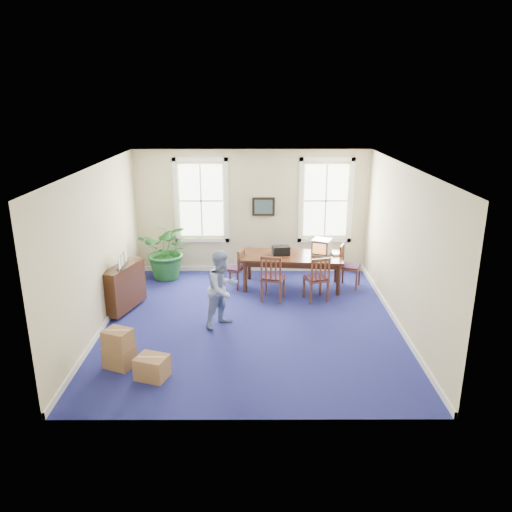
{
  "coord_description": "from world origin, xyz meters",
  "views": [
    {
      "loc": [
        0.07,
        -9.38,
        4.45
      ],
      "look_at": [
        0.1,
        0.6,
        1.25
      ],
      "focal_mm": 35.0,
      "sensor_mm": 36.0,
      "label": 1
    }
  ],
  "objects_px": {
    "chair_near_left": "(273,277)",
    "crt_tv": "(322,247)",
    "conference_table": "(292,271)",
    "man": "(223,289)",
    "potted_plant": "(168,250)",
    "cardboard_boxes": "(130,345)",
    "credenza": "(124,290)"
  },
  "relations": [
    {
      "from": "credenza",
      "to": "potted_plant",
      "type": "xyz_separation_m",
      "value": [
        0.61,
        2.04,
        0.26
      ]
    },
    {
      "from": "chair_near_left",
      "to": "man",
      "type": "relative_size",
      "value": 0.69
    },
    {
      "from": "chair_near_left",
      "to": "cardboard_boxes",
      "type": "height_order",
      "value": "chair_near_left"
    },
    {
      "from": "man",
      "to": "credenza",
      "type": "relative_size",
      "value": 1.3
    },
    {
      "from": "cardboard_boxes",
      "to": "potted_plant",
      "type": "bearing_deg",
      "value": 90.64
    },
    {
      "from": "conference_table",
      "to": "crt_tv",
      "type": "bearing_deg",
      "value": 10.05
    },
    {
      "from": "conference_table",
      "to": "cardboard_boxes",
      "type": "relative_size",
      "value": 1.89
    },
    {
      "from": "chair_near_left",
      "to": "man",
      "type": "distance_m",
      "value": 1.72
    },
    {
      "from": "man",
      "to": "potted_plant",
      "type": "relative_size",
      "value": 1.07
    },
    {
      "from": "crt_tv",
      "to": "man",
      "type": "distance_m",
      "value": 3.16
    },
    {
      "from": "chair_near_left",
      "to": "potted_plant",
      "type": "xyz_separation_m",
      "value": [
        -2.61,
        1.44,
        0.19
      ]
    },
    {
      "from": "chair_near_left",
      "to": "crt_tv",
      "type": "bearing_deg",
      "value": -129.44
    },
    {
      "from": "conference_table",
      "to": "crt_tv",
      "type": "height_order",
      "value": "crt_tv"
    },
    {
      "from": "man",
      "to": "potted_plant",
      "type": "xyz_separation_m",
      "value": [
        -1.55,
        2.78,
        -0.05
      ]
    },
    {
      "from": "conference_table",
      "to": "chair_near_left",
      "type": "bearing_deg",
      "value": -115.31
    },
    {
      "from": "man",
      "to": "cardboard_boxes",
      "type": "distance_m",
      "value": 2.19
    },
    {
      "from": "cardboard_boxes",
      "to": "man",
      "type": "bearing_deg",
      "value": 45.62
    },
    {
      "from": "credenza",
      "to": "man",
      "type": "bearing_deg",
      "value": -1.54
    },
    {
      "from": "credenza",
      "to": "cardboard_boxes",
      "type": "xyz_separation_m",
      "value": [
        0.66,
        -2.28,
        -0.12
      ]
    },
    {
      "from": "man",
      "to": "credenza",
      "type": "bearing_deg",
      "value": 113.96
    },
    {
      "from": "crt_tv",
      "to": "chair_near_left",
      "type": "height_order",
      "value": "crt_tv"
    },
    {
      "from": "crt_tv",
      "to": "credenza",
      "type": "relative_size",
      "value": 0.37
    },
    {
      "from": "crt_tv",
      "to": "cardboard_boxes",
      "type": "xyz_separation_m",
      "value": [
        -3.76,
        -3.74,
        -0.64
      ]
    },
    {
      "from": "credenza",
      "to": "cardboard_boxes",
      "type": "bearing_deg",
      "value": -56.43
    },
    {
      "from": "crt_tv",
      "to": "man",
      "type": "height_order",
      "value": "man"
    },
    {
      "from": "crt_tv",
      "to": "credenza",
      "type": "distance_m",
      "value": 4.68
    },
    {
      "from": "chair_near_left",
      "to": "conference_table",
      "type": "bearing_deg",
      "value": -106.43
    },
    {
      "from": "crt_tv",
      "to": "chair_near_left",
      "type": "xyz_separation_m",
      "value": [
        -1.19,
        -0.87,
        -0.45
      ]
    },
    {
      "from": "man",
      "to": "potted_plant",
      "type": "height_order",
      "value": "man"
    },
    {
      "from": "conference_table",
      "to": "cardboard_boxes",
      "type": "height_order",
      "value": "conference_table"
    },
    {
      "from": "chair_near_left",
      "to": "cardboard_boxes",
      "type": "relative_size",
      "value": 0.87
    },
    {
      "from": "potted_plant",
      "to": "cardboard_boxes",
      "type": "height_order",
      "value": "potted_plant"
    }
  ]
}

